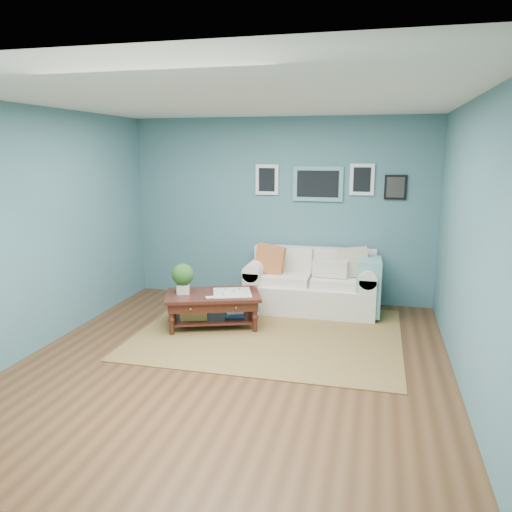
% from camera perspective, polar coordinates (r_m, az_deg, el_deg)
% --- Properties ---
extents(room_shell, '(5.00, 5.02, 2.70)m').
position_cam_1_polar(room_shell, '(5.09, -2.38, 2.27)').
color(room_shell, brown).
rests_on(room_shell, ground).
extents(area_rug, '(3.16, 2.53, 0.01)m').
position_cam_1_polar(area_rug, '(6.24, 1.55, -8.78)').
color(area_rug, brown).
rests_on(area_rug, ground).
extents(loveseat, '(1.84, 0.84, 0.95)m').
position_cam_1_polar(loveseat, '(7.07, 7.02, -3.16)').
color(loveseat, silver).
rests_on(loveseat, ground).
extents(coffee_table, '(1.34, 1.04, 0.83)m').
position_cam_1_polar(coffee_table, '(6.39, -5.51, -4.93)').
color(coffee_table, black).
rests_on(coffee_table, ground).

